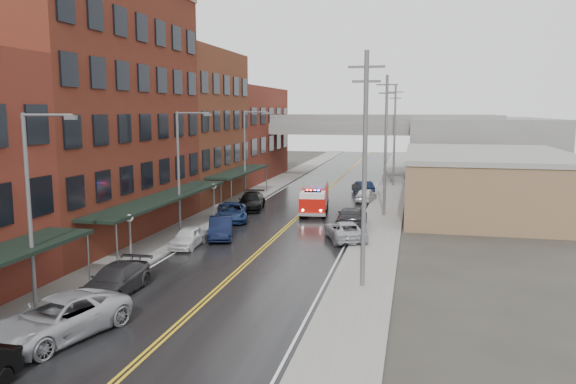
# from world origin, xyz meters

# --- Properties ---
(road) EXTENTS (11.00, 160.00, 0.02)m
(road) POSITION_xyz_m (0.00, 30.00, 0.01)
(road) COLOR black
(road) RESTS_ON ground
(sidewalk_left) EXTENTS (3.00, 160.00, 0.15)m
(sidewalk_left) POSITION_xyz_m (-7.30, 30.00, 0.07)
(sidewalk_left) COLOR slate
(sidewalk_left) RESTS_ON ground
(sidewalk_right) EXTENTS (3.00, 160.00, 0.15)m
(sidewalk_right) POSITION_xyz_m (7.30, 30.00, 0.07)
(sidewalk_right) COLOR slate
(sidewalk_right) RESTS_ON ground
(curb_left) EXTENTS (0.30, 160.00, 0.15)m
(curb_left) POSITION_xyz_m (-5.65, 30.00, 0.07)
(curb_left) COLOR gray
(curb_left) RESTS_ON ground
(curb_right) EXTENTS (0.30, 160.00, 0.15)m
(curb_right) POSITION_xyz_m (5.65, 30.00, 0.07)
(curb_right) COLOR gray
(curb_right) RESTS_ON ground
(brick_building_b) EXTENTS (9.00, 20.00, 18.00)m
(brick_building_b) POSITION_xyz_m (-13.30, 23.00, 9.00)
(brick_building_b) COLOR #602A19
(brick_building_b) RESTS_ON ground
(brick_building_c) EXTENTS (9.00, 15.00, 15.00)m
(brick_building_c) POSITION_xyz_m (-13.30, 40.50, 7.50)
(brick_building_c) COLOR brown
(brick_building_c) RESTS_ON ground
(brick_building_far) EXTENTS (9.00, 20.00, 12.00)m
(brick_building_far) POSITION_xyz_m (-13.30, 58.00, 6.00)
(brick_building_far) COLOR maroon
(brick_building_far) RESTS_ON ground
(tan_building) EXTENTS (14.00, 22.00, 5.00)m
(tan_building) POSITION_xyz_m (16.00, 40.00, 2.50)
(tan_building) COLOR brown
(tan_building) RESTS_ON ground
(right_far_block) EXTENTS (18.00, 30.00, 8.00)m
(right_far_block) POSITION_xyz_m (18.00, 70.00, 4.00)
(right_far_block) COLOR slate
(right_far_block) RESTS_ON ground
(awning_1) EXTENTS (2.60, 18.00, 3.09)m
(awning_1) POSITION_xyz_m (-7.49, 23.00, 2.99)
(awning_1) COLOR black
(awning_1) RESTS_ON ground
(awning_2) EXTENTS (2.60, 13.00, 3.09)m
(awning_2) POSITION_xyz_m (-7.49, 40.50, 2.99)
(awning_2) COLOR black
(awning_2) RESTS_ON ground
(globe_lamp_1) EXTENTS (0.44, 0.44, 3.12)m
(globe_lamp_1) POSITION_xyz_m (-6.40, 16.00, 2.31)
(globe_lamp_1) COLOR #59595B
(globe_lamp_1) RESTS_ON ground
(globe_lamp_2) EXTENTS (0.44, 0.44, 3.12)m
(globe_lamp_2) POSITION_xyz_m (-6.40, 30.00, 2.31)
(globe_lamp_2) COLOR #59595B
(globe_lamp_2) RESTS_ON ground
(street_lamp_0) EXTENTS (2.64, 0.22, 9.00)m
(street_lamp_0) POSITION_xyz_m (-6.55, 8.00, 5.19)
(street_lamp_0) COLOR #59595B
(street_lamp_0) RESTS_ON ground
(street_lamp_1) EXTENTS (2.64, 0.22, 9.00)m
(street_lamp_1) POSITION_xyz_m (-6.55, 24.00, 5.19)
(street_lamp_1) COLOR #59595B
(street_lamp_1) RESTS_ON ground
(street_lamp_2) EXTENTS (2.64, 0.22, 9.00)m
(street_lamp_2) POSITION_xyz_m (-6.55, 40.00, 5.19)
(street_lamp_2) COLOR #59595B
(street_lamp_2) RESTS_ON ground
(utility_pole_0) EXTENTS (1.80, 0.24, 12.00)m
(utility_pole_0) POSITION_xyz_m (7.20, 15.00, 6.31)
(utility_pole_0) COLOR #59595B
(utility_pole_0) RESTS_ON ground
(utility_pole_1) EXTENTS (1.80, 0.24, 12.00)m
(utility_pole_1) POSITION_xyz_m (7.20, 35.00, 6.31)
(utility_pole_1) COLOR #59595B
(utility_pole_1) RESTS_ON ground
(utility_pole_2) EXTENTS (1.80, 0.24, 12.00)m
(utility_pole_2) POSITION_xyz_m (7.20, 55.00, 6.31)
(utility_pole_2) COLOR #59595B
(utility_pole_2) RESTS_ON ground
(overpass) EXTENTS (40.00, 10.00, 7.50)m
(overpass) POSITION_xyz_m (0.00, 62.00, 5.99)
(overpass) COLOR slate
(overpass) RESTS_ON ground
(fire_truck) EXTENTS (3.42, 7.21, 2.56)m
(fire_truck) POSITION_xyz_m (1.02, 35.60, 1.39)
(fire_truck) COLOR #BE1008
(fire_truck) RESTS_ON ground
(parked_car_left_2) EXTENTS (4.31, 6.55, 1.67)m
(parked_car_left_2) POSITION_xyz_m (-4.10, 5.80, 0.84)
(parked_car_left_2) COLOR #A2A4AA
(parked_car_left_2) RESTS_ON ground
(parked_car_left_3) EXTENTS (2.16, 5.08, 1.46)m
(parked_car_left_3) POSITION_xyz_m (-4.71, 11.30, 0.73)
(parked_car_left_3) COLOR #2A292C
(parked_car_left_3) RESTS_ON ground
(parked_car_left_4) EXTENTS (1.70, 4.01, 1.35)m
(parked_car_left_4) POSITION_xyz_m (-5.00, 21.20, 0.68)
(parked_car_left_4) COLOR silver
(parked_car_left_4) RESTS_ON ground
(parked_car_left_5) EXTENTS (2.91, 4.89, 1.52)m
(parked_car_left_5) POSITION_xyz_m (-3.74, 24.14, 0.76)
(parked_car_left_5) COLOR black
(parked_car_left_5) RESTS_ON ground
(parked_car_left_6) EXTENTS (3.95, 5.83, 1.48)m
(parked_car_left_6) POSITION_xyz_m (-5.00, 30.37, 0.74)
(parked_car_left_6) COLOR navy
(parked_car_left_6) RESTS_ON ground
(parked_car_left_7) EXTENTS (2.92, 5.61, 1.55)m
(parked_car_left_7) POSITION_xyz_m (-4.97, 35.94, 0.78)
(parked_car_left_7) COLOR black
(parked_car_left_7) RESTS_ON ground
(parked_car_right_0) EXTENTS (3.86, 5.46, 1.38)m
(parked_car_right_0) POSITION_xyz_m (5.00, 25.47, 0.69)
(parked_car_right_0) COLOR #A9ABB1
(parked_car_right_0) RESTS_ON ground
(parked_car_right_1) EXTENTS (2.60, 5.75, 1.64)m
(parked_car_right_1) POSITION_xyz_m (5.00, 29.80, 0.82)
(parked_car_right_1) COLOR #27272A
(parked_car_right_1) RESTS_ON ground
(parked_car_right_2) EXTENTS (2.09, 4.18, 1.37)m
(parked_car_right_2) POSITION_xyz_m (5.00, 42.72, 0.68)
(parked_car_right_2) COLOR silver
(parked_car_right_2) RESTS_ON ground
(parked_car_right_3) EXTENTS (2.95, 4.73, 1.47)m
(parked_car_right_3) POSITION_xyz_m (4.23, 47.80, 0.74)
(parked_car_right_3) COLOR black
(parked_car_right_3) RESTS_ON ground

